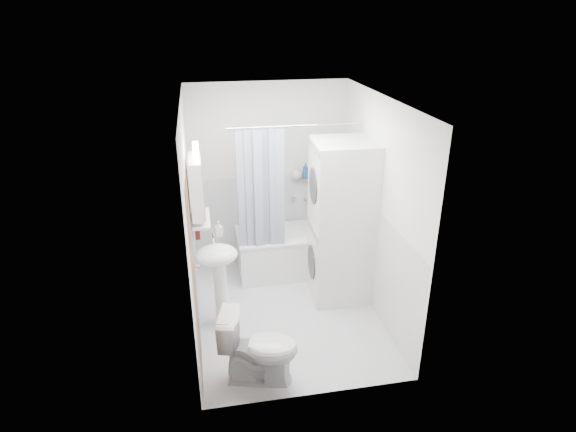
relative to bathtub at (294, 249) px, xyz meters
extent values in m
plane|color=silver|center=(-0.27, -0.92, -0.31)|extent=(2.60, 2.60, 0.00)
plane|color=white|center=(-0.27, 0.38, 0.89)|extent=(2.00, 0.00, 2.00)
plane|color=white|center=(-0.27, -2.22, 0.89)|extent=(2.00, 0.00, 2.00)
plane|color=white|center=(-1.27, -0.92, 0.89)|extent=(0.00, 2.60, 2.60)
plane|color=white|center=(0.73, -0.92, 0.89)|extent=(0.00, 2.60, 2.60)
plane|color=white|center=(-0.27, -0.92, 2.09)|extent=(2.60, 2.60, 0.00)
plane|color=white|center=(-0.27, 0.37, 0.29)|extent=(1.98, 0.00, 1.98)
plane|color=white|center=(-1.25, -0.92, 0.29)|extent=(0.00, 2.58, 2.58)
plane|color=white|center=(0.72, -0.92, 0.29)|extent=(0.00, 2.58, 2.58)
plane|color=brown|center=(-1.25, -1.80, 0.69)|extent=(0.00, 2.00, 2.00)
cylinder|color=silver|center=(-1.22, -1.47, 0.69)|extent=(0.04, 0.04, 0.04)
cube|color=silver|center=(0.00, 0.00, -0.04)|extent=(1.45, 0.68, 0.53)
cube|color=white|center=(0.00, 0.00, 0.24)|extent=(1.47, 0.70, 0.03)
cube|color=silver|center=(0.00, 0.00, 0.12)|extent=(1.27, 0.50, 0.20)
cylinder|color=silver|center=(0.20, 0.33, 0.57)|extent=(0.04, 0.12, 0.04)
cylinder|color=silver|center=(0.00, -0.29, 1.69)|extent=(1.65, 0.02, 0.02)
cube|color=#15214B|center=(-0.68, -0.29, 0.94)|extent=(0.10, 0.02, 1.45)
cube|color=#15214B|center=(-0.59, -0.29, 0.94)|extent=(0.10, 0.02, 1.45)
cube|color=#15214B|center=(-0.50, -0.29, 0.94)|extent=(0.10, 0.02, 1.45)
cube|color=#15214B|center=(-0.41, -0.29, 0.94)|extent=(0.10, 0.02, 1.45)
cube|color=#15214B|center=(-0.32, -0.29, 0.94)|extent=(0.10, 0.02, 1.45)
cube|color=#15214B|center=(-0.23, -0.29, 0.94)|extent=(0.10, 0.02, 1.45)
ellipsoid|color=white|center=(-1.03, -0.99, 0.54)|extent=(0.44, 0.37, 0.20)
cylinder|color=white|center=(-1.01, -0.99, 0.06)|extent=(0.14, 0.14, 0.75)
cylinder|color=silver|center=(-1.05, -0.85, 0.66)|extent=(0.03, 0.03, 0.14)
cylinder|color=silver|center=(-1.05, -0.89, 0.72)|extent=(0.02, 0.10, 0.02)
cube|color=silver|center=(-1.18, -0.82, 1.24)|extent=(0.12, 0.50, 0.60)
cube|color=white|center=(-1.11, -0.82, 1.24)|extent=(0.01, 0.47, 0.57)
cube|color=#FFEABF|center=(-1.16, -0.82, 1.62)|extent=(0.06, 0.45, 0.06)
cube|color=silver|center=(-1.16, -0.82, 0.89)|extent=(0.18, 0.54, 0.02)
cube|color=silver|center=(0.25, 0.32, 0.84)|extent=(0.22, 0.06, 0.02)
cube|color=#5D190B|center=(-1.21, -0.57, 1.00)|extent=(0.05, 0.33, 0.78)
cube|color=#5D190B|center=(-1.18, -0.57, 1.36)|extent=(0.03, 0.29, 0.08)
cylinder|color=silver|center=(-1.22, -0.57, 1.40)|extent=(0.02, 0.04, 0.02)
cube|color=silver|center=(0.41, -0.65, 0.16)|extent=(0.70, 0.70, 0.95)
cylinder|color=#2D2D33|center=(0.07, -0.65, 0.15)|extent=(0.04, 0.40, 0.40)
cube|color=gray|center=(0.08, -0.65, 0.58)|extent=(0.04, 0.61, 0.08)
cube|color=silver|center=(0.41, -0.65, 1.11)|extent=(0.70, 0.70, 0.95)
cylinder|color=#2D2D33|center=(0.07, -0.65, 1.10)|extent=(0.04, 0.40, 0.40)
cube|color=gray|center=(0.08, -0.65, 1.53)|extent=(0.04, 0.61, 0.08)
imported|color=white|center=(-0.72, -1.92, 0.04)|extent=(0.79, 0.57, 0.70)
imported|color=gray|center=(-0.98, -0.67, 0.64)|extent=(0.08, 0.17, 0.08)
imported|color=gray|center=(-1.16, -0.97, 0.94)|extent=(0.07, 0.18, 0.07)
imported|color=gray|center=(-1.16, -0.70, 0.95)|extent=(0.10, 0.09, 0.10)
imported|color=gray|center=(0.08, 0.32, 0.92)|extent=(0.13, 0.17, 0.13)
imported|color=#224F8A|center=(0.20, 0.32, 0.89)|extent=(0.08, 0.21, 0.08)
camera|label=1|loc=(-1.11, -5.45, 2.90)|focal=30.00mm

